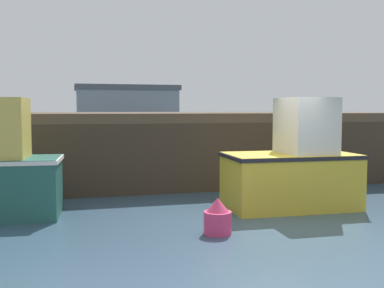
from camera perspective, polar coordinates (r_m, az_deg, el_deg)
ground at (r=9.32m, az=9.78°, el=-9.53°), size 120.00×160.00×0.10m
pier at (r=15.59m, az=4.31°, el=2.61°), size 13.13×7.92×2.06m
fishing_boat_near_right at (r=10.39m, az=12.45°, el=-2.83°), size 2.88×1.66×2.42m
warehouse at (r=46.96m, az=-8.04°, el=4.42°), size 10.21×4.53×4.58m
mooring_buoy_foreground at (r=8.13m, az=3.19°, el=-9.09°), size 0.49×0.49×0.64m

